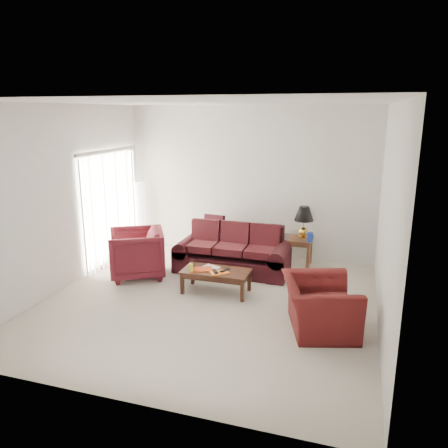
{
  "coord_description": "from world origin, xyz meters",
  "views": [
    {
      "loc": [
        2.11,
        -5.88,
        2.87
      ],
      "look_at": [
        0.0,
        0.85,
        1.05
      ],
      "focal_mm": 35.0,
      "sensor_mm": 36.0,
      "label": 1
    }
  ],
  "objects_px": {
    "floor_lamp": "(141,216)",
    "coffee_table": "(216,281)",
    "sofa": "(232,250)",
    "end_table": "(299,252)",
    "armchair_left": "(137,253)",
    "armchair_right": "(319,306)"
  },
  "relations": [
    {
      "from": "floor_lamp",
      "to": "armchair_right",
      "type": "relative_size",
      "value": 1.37
    },
    {
      "from": "sofa",
      "to": "end_table",
      "type": "height_order",
      "value": "sofa"
    },
    {
      "from": "coffee_table",
      "to": "armchair_right",
      "type": "bearing_deg",
      "value": -28.34
    },
    {
      "from": "end_table",
      "to": "armchair_right",
      "type": "relative_size",
      "value": 0.51
    },
    {
      "from": "armchair_right",
      "to": "armchair_left",
      "type": "bearing_deg",
      "value": 55.95
    },
    {
      "from": "armchair_left",
      "to": "sofa",
      "type": "bearing_deg",
      "value": 85.86
    },
    {
      "from": "end_table",
      "to": "floor_lamp",
      "type": "distance_m",
      "value": 3.41
    },
    {
      "from": "sofa",
      "to": "coffee_table",
      "type": "height_order",
      "value": "sofa"
    },
    {
      "from": "floor_lamp",
      "to": "armchair_left",
      "type": "height_order",
      "value": "floor_lamp"
    },
    {
      "from": "end_table",
      "to": "armchair_right",
      "type": "bearing_deg",
      "value": -75.84
    },
    {
      "from": "sofa",
      "to": "floor_lamp",
      "type": "xyz_separation_m",
      "value": [
        -2.26,
        0.78,
        0.31
      ]
    },
    {
      "from": "armchair_right",
      "to": "end_table",
      "type": "bearing_deg",
      "value": -2.43
    },
    {
      "from": "end_table",
      "to": "armchair_left",
      "type": "xyz_separation_m",
      "value": [
        -2.68,
        -1.42,
        0.16
      ]
    },
    {
      "from": "sofa",
      "to": "end_table",
      "type": "xyz_separation_m",
      "value": [
        1.12,
        0.69,
        -0.15
      ]
    },
    {
      "from": "floor_lamp",
      "to": "coffee_table",
      "type": "xyz_separation_m",
      "value": [
        2.28,
        -1.78,
        -0.54
      ]
    },
    {
      "from": "armchair_right",
      "to": "coffee_table",
      "type": "relative_size",
      "value": 0.97
    },
    {
      "from": "floor_lamp",
      "to": "coffee_table",
      "type": "relative_size",
      "value": 1.33
    },
    {
      "from": "armchair_left",
      "to": "coffee_table",
      "type": "relative_size",
      "value": 0.86
    },
    {
      "from": "end_table",
      "to": "floor_lamp",
      "type": "bearing_deg",
      "value": 178.44
    },
    {
      "from": "end_table",
      "to": "armchair_left",
      "type": "height_order",
      "value": "armchair_left"
    },
    {
      "from": "end_table",
      "to": "coffee_table",
      "type": "bearing_deg",
      "value": -123.03
    },
    {
      "from": "armchair_left",
      "to": "armchair_right",
      "type": "distance_m",
      "value": 3.46
    }
  ]
}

